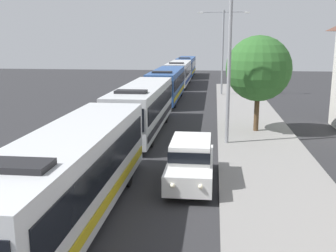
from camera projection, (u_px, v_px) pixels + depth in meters
bus_lead at (71, 173)px, 13.19m from camera, size 2.58×12.30×3.21m
bus_second_in_line at (143, 107)px, 26.12m from camera, size 2.58×12.06×3.21m
bus_middle at (167, 84)px, 39.24m from camera, size 2.58×12.18×3.21m
bus_fourth_in_line at (179, 73)px, 52.35m from camera, size 2.58×12.01×3.21m
bus_rear at (186, 66)px, 64.91m from camera, size 2.58×11.20×3.21m
white_suv at (191, 160)px, 16.85m from camera, size 1.86×4.93×1.90m
streetlamp_mid at (230, 52)px, 22.05m from camera, size 6.31×0.28×8.42m
streetlamp_far at (223, 44)px, 42.12m from camera, size 5.39×0.28×8.79m
roadside_tree at (259, 69)px, 25.34m from camera, size 4.14×4.14×6.10m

